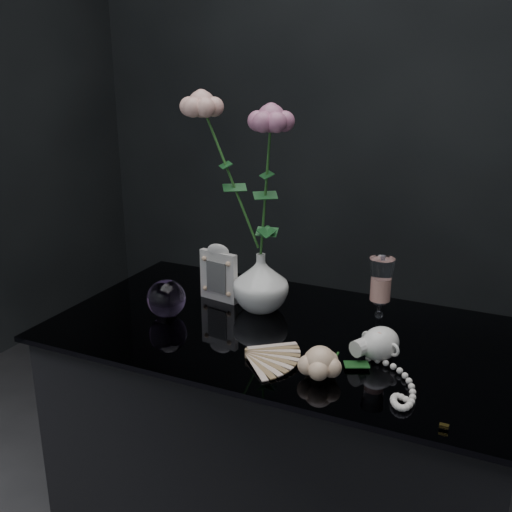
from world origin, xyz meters
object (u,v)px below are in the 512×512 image
at_px(pearl_jar, 380,342).
at_px(wine_glass, 380,298).
at_px(picture_frame, 219,272).
at_px(loose_rose, 320,362).
at_px(paperweight, 166,299).
at_px(vase, 261,282).

bearing_deg(pearl_jar, wine_glass, 132.96).
bearing_deg(picture_frame, loose_rose, -26.61).
relative_size(picture_frame, pearl_jar, 0.59).
distance_m(wine_glass, picture_frame, 0.42).
xyz_separation_m(picture_frame, loose_rose, (0.36, -0.26, -0.04)).
xyz_separation_m(picture_frame, pearl_jar, (0.45, -0.14, -0.04)).
xyz_separation_m(wine_glass, loose_rose, (-0.06, -0.23, -0.06)).
height_order(picture_frame, paperweight, picture_frame).
height_order(picture_frame, pearl_jar, picture_frame).
xyz_separation_m(vase, pearl_jar, (0.33, -0.13, -0.03)).
relative_size(vase, loose_rose, 0.76).
relative_size(picture_frame, paperweight, 1.63).
relative_size(wine_glass, paperweight, 1.96).
height_order(wine_glass, pearl_jar, wine_glass).
height_order(paperweight, pearl_jar, paperweight).
bearing_deg(pearl_jar, picture_frame, -170.26).
bearing_deg(picture_frame, pearl_jar, -7.87).
xyz_separation_m(paperweight, loose_rose, (0.42, -0.12, -0.01)).
bearing_deg(vase, picture_frame, 175.71).
xyz_separation_m(paperweight, pearl_jar, (0.51, 0.01, -0.01)).
relative_size(vase, wine_glass, 0.79).
xyz_separation_m(vase, picture_frame, (-0.12, 0.01, 0.00)).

